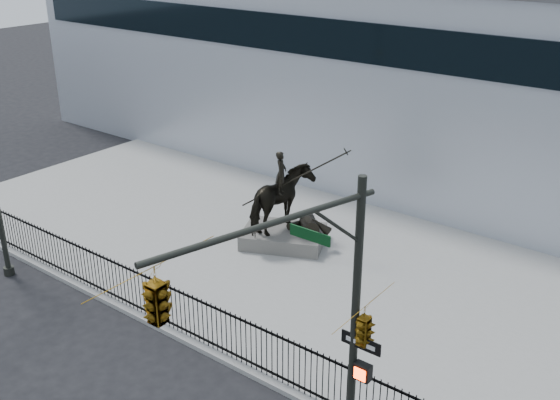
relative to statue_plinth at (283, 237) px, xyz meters
The scene contains 7 objects.
ground 7.80m from the statue_plinth, 85.31° to the right, with size 120.00×120.00×0.00m, color black.
plaza 1.06m from the statue_plinth, 50.20° to the right, with size 30.00×12.00×0.15m, color #9A9997.
building 12.91m from the statue_plinth, 87.02° to the left, with size 44.00×14.00×9.00m, color silver.
picket_fence 6.56m from the statue_plinth, 84.42° to the right, with size 22.10×0.10×1.50m.
statue_plinth is the anchor object (origin of this frame).
equestrian_statue 1.47m from the statue_plinth, 24.33° to the left, with size 3.54×3.01×3.27m.
traffic_signal_right 12.86m from the statue_plinth, 53.98° to the right, with size 2.17×6.86×7.00m.
Camera 1 is at (12.83, -9.96, 11.46)m, focal length 42.00 mm.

